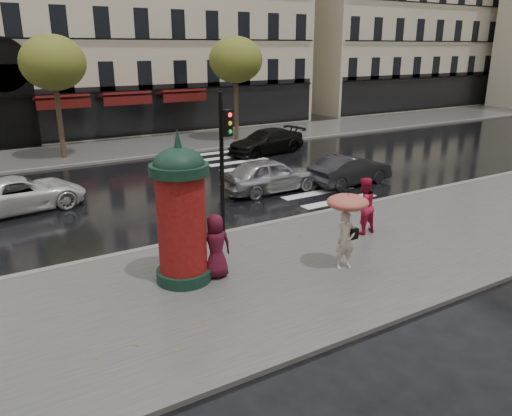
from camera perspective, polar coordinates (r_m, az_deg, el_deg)
ground at (r=14.25m, az=1.51°, el=-6.96°), size 160.00×160.00×0.00m
near_sidewalk at (r=13.85m, az=2.63°, el=-7.47°), size 90.00×7.00×0.12m
far_sidewalk at (r=31.23m, az=-17.81°, el=6.15°), size 90.00×6.00×0.12m
near_kerb at (r=16.63m, az=-4.10°, el=-2.99°), size 90.00×0.25×0.14m
far_kerb at (r=28.38m, az=-16.31°, el=5.18°), size 90.00×0.25×0.14m
zebra_crossing at (r=24.98m, az=1.18°, el=4.07°), size 3.60×11.75×0.01m
tree_far_left at (r=29.29m, az=-22.20°, el=15.08°), size 3.40×3.40×6.64m
tree_far_right at (r=33.01m, az=-2.33°, el=16.52°), size 3.40×3.40×6.64m
woman_umbrella at (r=13.73m, az=10.34°, el=-1.23°), size 1.14×1.14×2.18m
woman_red at (r=16.62m, az=12.16°, el=0.26°), size 0.93×0.74×1.89m
man_burgundy at (r=13.22m, az=-4.62°, el=-4.38°), size 0.90×0.64×1.75m
morris_column at (r=12.78m, az=-8.56°, el=-0.32°), size 1.49×1.49×4.01m
traffic_light at (r=15.61m, az=-3.71°, el=6.48°), size 0.34×0.45×4.60m
car_silver at (r=21.47m, az=1.59°, el=3.79°), size 4.38×1.77×1.49m
car_darkgrey at (r=23.06m, az=10.76°, el=4.29°), size 4.18×1.70×1.35m
car_white at (r=21.00m, az=-25.33°, el=1.47°), size 5.03×2.83×1.33m
car_black at (r=29.45m, az=1.16°, el=7.61°), size 5.09×2.60×1.41m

